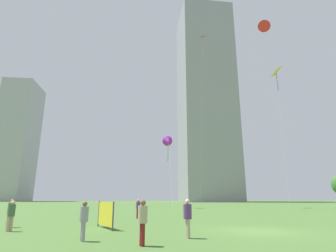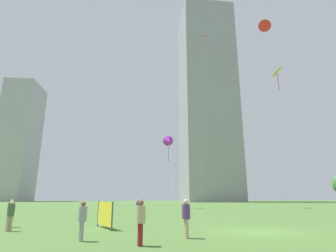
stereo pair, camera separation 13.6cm
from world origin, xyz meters
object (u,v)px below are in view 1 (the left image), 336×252
distant_highrise_0 (18,140)px  distant_highrise_1 (206,100)px  kite_flying_5 (276,73)px  event_banner (105,214)px  kite_flying_2 (264,27)px  kite_flying_0 (168,142)px  person_standing_2 (84,218)px  person_standing_6 (11,213)px  person_standing_1 (138,207)px  person_standing_3 (143,219)px  kite_flying_7 (203,38)px  person_standing_4 (11,211)px  person_standing_5 (188,215)px

distant_highrise_0 → distant_highrise_1: 93.26m
kite_flying_5 → event_banner: kite_flying_5 is taller
kite_flying_2 → distant_highrise_0: distant_highrise_0 is taller
kite_flying_0 → kite_flying_5: bearing=-10.4°
person_standing_2 → distant_highrise_1: (43.62, 99.70, 44.77)m
person_standing_6 → distant_highrise_0: (-39.18, 125.05, 27.86)m
person_standing_1 → person_standing_3: bearing=136.9°
person_standing_3 → kite_flying_0: (8.62, 34.66, 10.25)m
person_standing_6 → kite_flying_7: (22.85, 31.03, 33.50)m
person_standing_6 → kite_flying_7: size_ratio=0.04×
person_standing_3 → kite_flying_5: bearing=127.3°
person_standing_2 → person_standing_6: same height
kite_flying_2 → person_standing_1: bearing=-157.3°
person_standing_4 → distant_highrise_0: distant_highrise_0 is taller
person_standing_5 → distant_highrise_0: (-47.59, 129.39, 27.81)m
person_standing_1 → kite_flying_7: size_ratio=0.04×
kite_flying_2 → distant_highrise_0: 127.90m
person_standing_6 → event_banner: person_standing_6 is taller
person_standing_4 → kite_flying_7: (23.53, 28.90, 33.47)m
person_standing_1 → person_standing_5: 11.84m
person_standing_6 → kite_flying_5: (35.19, 25.11, 23.83)m
kite_flying_7 → kite_flying_0: bearing=-164.7°
kite_flying_7 → distant_highrise_0: 112.77m
kite_flying_2 → kite_flying_5: (8.24, 9.52, -2.21)m
kite_flying_7 → kite_flying_5: bearing=-25.6°
kite_flying_0 → kite_flying_5: 24.72m
kite_flying_5 → kite_flying_7: 16.77m
person_standing_1 → kite_flying_7: 43.72m
kite_flying_5 → kite_flying_7: (-12.35, 5.92, 9.67)m
person_standing_2 → event_banner: size_ratio=0.59×
person_standing_3 → kite_flying_7: bearing=146.1°
person_standing_1 → person_standing_6: person_standing_1 is taller
kite_flying_5 → kite_flying_7: bearing=154.4°
person_standing_2 → person_standing_4: 7.92m
person_standing_4 → distant_highrise_1: (48.32, 93.32, 44.74)m
person_standing_2 → person_standing_4: (-4.70, 6.37, 0.04)m
person_standing_1 → kite_flying_5: (27.66, 17.65, 23.82)m
person_standing_6 → person_standing_4: bearing=80.2°
person_standing_1 → person_standing_4: bearing=85.4°
distant_highrise_1 → person_standing_6: bearing=-111.4°
distant_highrise_1 → event_banner: 113.54m
person_standing_4 → event_banner: bearing=-42.3°
person_standing_3 → person_standing_2: bearing=-135.2°
person_standing_3 → person_standing_4: bearing=-148.6°
person_standing_1 → person_standing_2: size_ratio=1.02×
person_standing_5 → kite_flying_2: (18.54, 19.92, 25.99)m
event_banner → person_standing_3: bearing=-77.5°
kite_flying_0 → event_banner: (-9.99, -28.50, -10.40)m
kite_flying_0 → person_standing_1: bearing=-108.9°
distant_highrise_0 → person_standing_3: bearing=-64.6°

